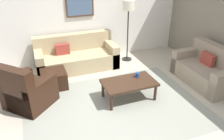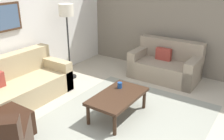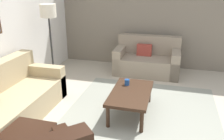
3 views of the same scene
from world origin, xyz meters
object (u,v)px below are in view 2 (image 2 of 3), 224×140
object	(u,v)px
framed_artwork	(3,18)
lamp_standing	(67,18)
ottoman	(9,125)
coffee_table	(118,98)
cup	(120,85)
couch_main	(13,88)
couch_loveseat	(166,65)

from	to	relation	value
framed_artwork	lamp_standing	bearing A→B (deg)	-21.28
ottoman	coffee_table	xyz separation A→B (m)	(1.41, -1.04, 0.16)
cup	lamp_standing	bearing A→B (deg)	72.45
coffee_table	framed_artwork	size ratio (longest dim) A/B	1.48
couch_main	coffee_table	size ratio (longest dim) A/B	1.92
couch_main	couch_loveseat	world-z (taller)	same
couch_loveseat	framed_artwork	world-z (taller)	framed_artwork
framed_artwork	couch_loveseat	bearing A→B (deg)	-43.45
coffee_table	ottoman	bearing A→B (deg)	143.58
couch_main	lamp_standing	world-z (taller)	lamp_standing
couch_main	ottoman	distance (m)	1.13
couch_loveseat	framed_artwork	distance (m)	3.63
couch_main	ottoman	bearing A→B (deg)	-129.65
couch_main	framed_artwork	world-z (taller)	framed_artwork
cup	framed_artwork	world-z (taller)	framed_artwork
couch_main	lamp_standing	bearing A→B (deg)	-2.15
ottoman	cup	size ratio (longest dim) A/B	5.35
couch_main	coffee_table	bearing A→B (deg)	-69.87
couch_loveseat	coffee_table	size ratio (longest dim) A/B	1.39
lamp_standing	framed_artwork	distance (m)	1.30
cup	lamp_standing	size ratio (longest dim) A/B	0.06
couch_loveseat	coffee_table	distance (m)	2.07
lamp_standing	framed_artwork	world-z (taller)	framed_artwork
cup	couch_main	bearing A→B (deg)	117.93
couch_loveseat	framed_artwork	xyz separation A→B (m)	(-2.48, 2.35, 1.24)
cup	couch_loveseat	bearing A→B (deg)	-4.55
couch_loveseat	lamp_standing	xyz separation A→B (m)	(-1.27, 1.88, 1.11)
coffee_table	cup	xyz separation A→B (m)	(0.25, 0.12, 0.10)
couch_loveseat	lamp_standing	distance (m)	2.52
couch_loveseat	ottoman	xyz separation A→B (m)	(-3.48, 1.07, -0.10)
couch_loveseat	framed_artwork	size ratio (longest dim) A/B	2.06
coffee_table	couch_main	bearing A→B (deg)	110.13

